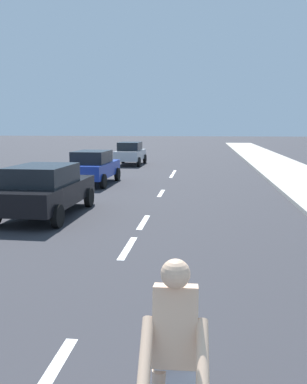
# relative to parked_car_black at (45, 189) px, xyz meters

# --- Properties ---
(ground_plane) EXTENTS (160.00, 160.00, 0.00)m
(ground_plane) POSITION_rel_parked_car_black_xyz_m (3.11, 7.54, -0.84)
(ground_plane) COLOR #2D2D33
(sidewalk_strip) EXTENTS (3.60, 80.00, 0.14)m
(sidewalk_strip) POSITION_rel_parked_car_black_xyz_m (9.77, 9.54, -0.77)
(sidewalk_strip) COLOR #B2ADA3
(sidewalk_strip) RESTS_ON ground
(lane_stripe_1) EXTENTS (0.16, 1.80, 0.01)m
(lane_stripe_1) POSITION_rel_parked_car_black_xyz_m (3.11, -8.16, -0.84)
(lane_stripe_1) COLOR white
(lane_stripe_1) RESTS_ON ground
(lane_stripe_2) EXTENTS (0.16, 1.80, 0.01)m
(lane_stripe_2) POSITION_rel_parked_car_black_xyz_m (3.11, -3.10, -0.84)
(lane_stripe_2) COLOR white
(lane_stripe_2) RESTS_ON ground
(lane_stripe_3) EXTENTS (0.16, 1.80, 0.01)m
(lane_stripe_3) POSITION_rel_parked_car_black_xyz_m (3.11, -0.53, -0.84)
(lane_stripe_3) COLOR white
(lane_stripe_3) RESTS_ON ground
(lane_stripe_4) EXTENTS (0.16, 1.80, 0.01)m
(lane_stripe_4) POSITION_rel_parked_car_black_xyz_m (3.11, 4.65, -0.84)
(lane_stripe_4) COLOR white
(lane_stripe_4) RESTS_ON ground
(lane_stripe_5) EXTENTS (0.16, 1.80, 0.01)m
(lane_stripe_5) POSITION_rel_parked_car_black_xyz_m (3.11, 10.59, -0.84)
(lane_stripe_5) COLOR white
(lane_stripe_5) RESTS_ON ground
(lane_stripe_6) EXTENTS (0.16, 1.80, 0.01)m
(lane_stripe_6) POSITION_rel_parked_car_black_xyz_m (3.11, 12.50, -0.84)
(lane_stripe_6) COLOR white
(lane_stripe_6) RESTS_ON ground
(parked_car_black) EXTENTS (2.10, 4.41, 1.57)m
(parked_car_black) POSITION_rel_parked_car_black_xyz_m (0.00, 0.00, 0.00)
(parked_car_black) COLOR black
(parked_car_black) RESTS_ON ground
(parked_car_blue) EXTENTS (1.93, 3.99, 1.57)m
(parked_car_blue) POSITION_rel_parked_car_black_xyz_m (-0.31, 6.93, -0.00)
(parked_car_blue) COLOR #1E389E
(parked_car_blue) RESTS_ON ground
(parked_car_silver) EXTENTS (1.84, 3.83, 1.57)m
(parked_car_silver) POSITION_rel_parked_car_black_xyz_m (-0.20, 16.53, -0.01)
(parked_car_silver) COLOR #B7BABF
(parked_car_silver) RESTS_ON ground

